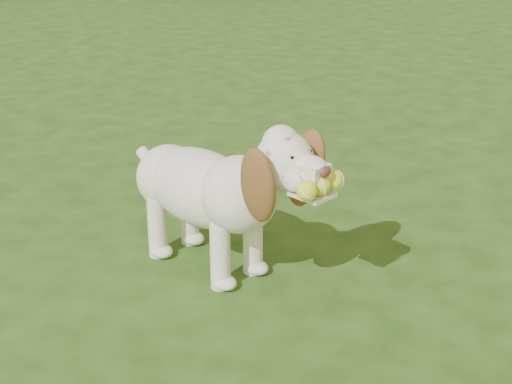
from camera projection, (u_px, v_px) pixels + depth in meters
ground at (122, 306)px, 2.93m from camera, size 80.00×80.00×0.00m
dog at (217, 186)px, 3.05m from camera, size 0.50×1.06×0.69m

